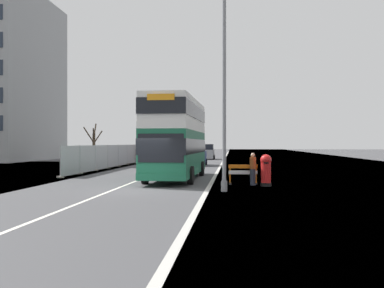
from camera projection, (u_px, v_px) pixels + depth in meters
The scene contains 11 objects.
ground at pixel (153, 191), 19.77m from camera, with size 140.00×280.00×0.10m.
double_decker_bus at pixel (177, 137), 25.93m from camera, with size 3.00×10.42×4.90m.
lamppost_foreground at pixel (224, 94), 19.27m from camera, with size 0.29×0.70×9.57m.
red_pillar_postbox at pixel (266, 169), 21.70m from camera, with size 0.58×0.58×1.66m.
roadworks_barrier at pixel (243, 172), 22.65m from camera, with size 1.58×0.53×1.08m.
construction_site_fence at pixel (118, 156), 40.46m from camera, with size 0.44×27.40×2.13m.
car_oncoming_near at pixel (197, 155), 42.01m from camera, with size 1.93×4.45×2.21m.
car_receding_mid at pixel (155, 153), 49.77m from camera, with size 1.96×3.97×2.21m.
car_receding_far at pixel (208, 152), 58.52m from camera, with size 1.90×4.14×2.12m.
bare_tree_far_verge_near at pixel (94, 143), 51.97m from camera, with size 2.38×2.11×4.76m.
pedestrian_at_kerb at pixel (253, 169), 22.22m from camera, with size 0.34×0.34×1.72m.
Camera 1 is at (4.40, -19.35, 2.24)m, focal length 38.96 mm.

